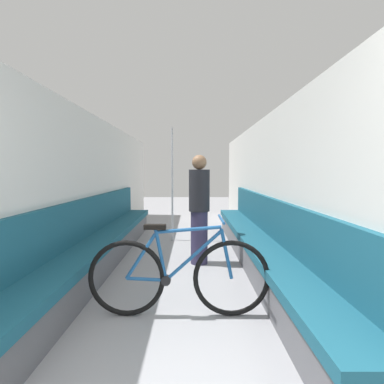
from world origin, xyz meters
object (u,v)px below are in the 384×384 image
(bicycle, at_px, (180,276))
(passenger_standing, at_px, (201,208))
(bench_seat_row_right, at_px, (261,246))
(bench_seat_row_left, at_px, (100,245))
(grab_pole_near, at_px, (174,186))

(bicycle, bearing_deg, passenger_standing, 75.42)
(bicycle, height_order, passenger_standing, passenger_standing)
(bicycle, bearing_deg, bench_seat_row_right, 46.68)
(bicycle, bearing_deg, bench_seat_row_left, 123.17)
(bench_seat_row_right, height_order, bicycle, bench_seat_row_right)
(passenger_standing, bearing_deg, bicycle, -147.62)
(bicycle, distance_m, passenger_standing, 1.67)
(bench_seat_row_left, bearing_deg, bicycle, -50.33)
(bicycle, height_order, grab_pole_near, grab_pole_near)
(grab_pole_near, bearing_deg, passenger_standing, -71.71)
(bench_seat_row_right, relative_size, passenger_standing, 3.59)
(bench_seat_row_right, bearing_deg, bicycle, -126.82)
(passenger_standing, bearing_deg, bench_seat_row_right, -61.33)
(bench_seat_row_left, height_order, bicycle, bench_seat_row_left)
(grab_pole_near, relative_size, passenger_standing, 1.39)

